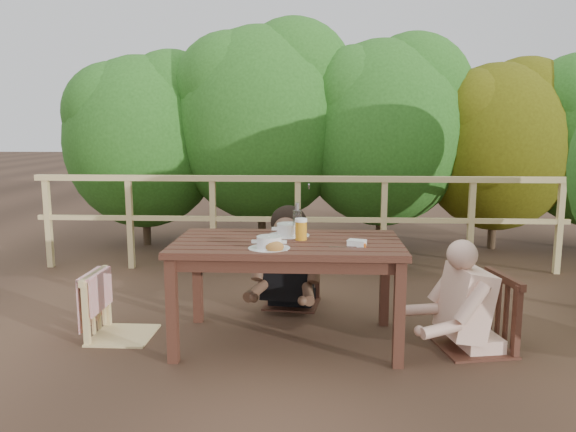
{
  "coord_description": "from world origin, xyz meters",
  "views": [
    {
      "loc": [
        0.2,
        -3.73,
        1.51
      ],
      "look_at": [
        0.0,
        0.05,
        0.9
      ],
      "focal_mm": 34.45,
      "sensor_mm": 36.0,
      "label": 1
    }
  ],
  "objects_px": {
    "soup_near": "(269,243)",
    "chair_right": "(475,280)",
    "chair_far": "(292,254)",
    "bread_roll": "(274,247)",
    "diner_right": "(481,259)",
    "beer_glass": "(301,230)",
    "soup_far": "(289,230)",
    "table": "(288,293)",
    "bottle": "(297,222)",
    "butter_tub": "(357,244)",
    "chair_left": "(121,277)",
    "woman": "(292,228)"
  },
  "relations": [
    {
      "from": "chair_far",
      "to": "bread_roll",
      "type": "distance_m",
      "value": 1.18
    },
    {
      "from": "woman",
      "to": "butter_tub",
      "type": "height_order",
      "value": "woman"
    },
    {
      "from": "chair_far",
      "to": "chair_right",
      "type": "relative_size",
      "value": 0.93
    },
    {
      "from": "woman",
      "to": "soup_near",
      "type": "distance_m",
      "value": 1.11
    },
    {
      "from": "diner_right",
      "to": "woman",
      "type": "bearing_deg",
      "value": 44.65
    },
    {
      "from": "diner_right",
      "to": "chair_left",
      "type": "bearing_deg",
      "value": 77.13
    },
    {
      "from": "woman",
      "to": "bottle",
      "type": "xyz_separation_m",
      "value": [
        0.07,
        -0.78,
        0.19
      ]
    },
    {
      "from": "chair_far",
      "to": "soup_far",
      "type": "distance_m",
      "value": 0.72
    },
    {
      "from": "table",
      "to": "chair_left",
      "type": "relative_size",
      "value": 1.74
    },
    {
      "from": "chair_left",
      "to": "chair_right",
      "type": "bearing_deg",
      "value": -91.68
    },
    {
      "from": "woman",
      "to": "bread_roll",
      "type": "xyz_separation_m",
      "value": [
        -0.06,
        -1.16,
        0.09
      ]
    },
    {
      "from": "table",
      "to": "beer_glass",
      "type": "height_order",
      "value": "beer_glass"
    },
    {
      "from": "bread_roll",
      "to": "bottle",
      "type": "bearing_deg",
      "value": 71.02
    },
    {
      "from": "chair_far",
      "to": "beer_glass",
      "type": "distance_m",
      "value": 0.89
    },
    {
      "from": "chair_left",
      "to": "soup_far",
      "type": "height_order",
      "value": "chair_left"
    },
    {
      "from": "soup_far",
      "to": "table",
      "type": "bearing_deg",
      "value": -89.72
    },
    {
      "from": "diner_right",
      "to": "butter_tub",
      "type": "height_order",
      "value": "diner_right"
    },
    {
      "from": "table",
      "to": "chair_far",
      "type": "distance_m",
      "value": 0.85
    },
    {
      "from": "woman",
      "to": "butter_tub",
      "type": "relative_size",
      "value": 11.23
    },
    {
      "from": "chair_right",
      "to": "beer_glass",
      "type": "relative_size",
      "value": 5.86
    },
    {
      "from": "soup_near",
      "to": "chair_right",
      "type": "bearing_deg",
      "value": 8.33
    },
    {
      "from": "soup_far",
      "to": "butter_tub",
      "type": "xyz_separation_m",
      "value": [
        0.47,
        -0.33,
        -0.02
      ]
    },
    {
      "from": "chair_far",
      "to": "diner_right",
      "type": "height_order",
      "value": "diner_right"
    },
    {
      "from": "soup_near",
      "to": "butter_tub",
      "type": "distance_m",
      "value": 0.58
    },
    {
      "from": "chair_right",
      "to": "bread_roll",
      "type": "height_order",
      "value": "chair_right"
    },
    {
      "from": "chair_far",
      "to": "butter_tub",
      "type": "bearing_deg",
      "value": -56.46
    },
    {
      "from": "diner_right",
      "to": "beer_glass",
      "type": "distance_m",
      "value": 1.23
    },
    {
      "from": "soup_far",
      "to": "butter_tub",
      "type": "bearing_deg",
      "value": -35.28
    },
    {
      "from": "chair_left",
      "to": "woman",
      "type": "distance_m",
      "value": 1.47
    },
    {
      "from": "chair_far",
      "to": "bottle",
      "type": "xyz_separation_m",
      "value": [
        0.07,
        -0.76,
        0.41
      ]
    },
    {
      "from": "chair_far",
      "to": "diner_right",
      "type": "bearing_deg",
      "value": -26.04
    },
    {
      "from": "chair_far",
      "to": "table",
      "type": "bearing_deg",
      "value": -81.86
    },
    {
      "from": "diner_right",
      "to": "chair_far",
      "type": "bearing_deg",
      "value": 45.25
    },
    {
      "from": "chair_far",
      "to": "bread_roll",
      "type": "bearing_deg",
      "value": -85.43
    },
    {
      "from": "chair_far",
      "to": "beer_glass",
      "type": "xyz_separation_m",
      "value": [
        0.1,
        -0.81,
        0.36
      ]
    },
    {
      "from": "soup_far",
      "to": "bread_roll",
      "type": "distance_m",
      "value": 0.5
    },
    {
      "from": "woman",
      "to": "diner_right",
      "type": "relative_size",
      "value": 1.06
    },
    {
      "from": "chair_left",
      "to": "chair_far",
      "type": "relative_size",
      "value": 1.0
    },
    {
      "from": "soup_near",
      "to": "bottle",
      "type": "xyz_separation_m",
      "value": [
        0.17,
        0.32,
        0.09
      ]
    },
    {
      "from": "chair_far",
      "to": "chair_right",
      "type": "bearing_deg",
      "value": -26.65
    },
    {
      "from": "diner_right",
      "to": "bread_roll",
      "type": "height_order",
      "value": "diner_right"
    },
    {
      "from": "chair_left",
      "to": "soup_near",
      "type": "xyz_separation_m",
      "value": [
        1.1,
        -0.28,
        0.32
      ]
    },
    {
      "from": "chair_left",
      "to": "beer_glass",
      "type": "relative_size",
      "value": 5.45
    },
    {
      "from": "beer_glass",
      "to": "chair_far",
      "type": "bearing_deg",
      "value": 96.87
    },
    {
      "from": "woman",
      "to": "bread_roll",
      "type": "relative_size",
      "value": 10.88
    },
    {
      "from": "table",
      "to": "chair_right",
      "type": "xyz_separation_m",
      "value": [
        1.28,
        -0.04,
        0.12
      ]
    },
    {
      "from": "chair_far",
      "to": "soup_near",
      "type": "xyz_separation_m",
      "value": [
        -0.1,
        -1.08,
        0.32
      ]
    },
    {
      "from": "soup_near",
      "to": "bread_roll",
      "type": "height_order",
      "value": "soup_near"
    },
    {
      "from": "beer_glass",
      "to": "butter_tub",
      "type": "xyz_separation_m",
      "value": [
        0.38,
        -0.16,
        -0.06
      ]
    },
    {
      "from": "chair_right",
      "to": "woman",
      "type": "height_order",
      "value": "woman"
    }
  ]
}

